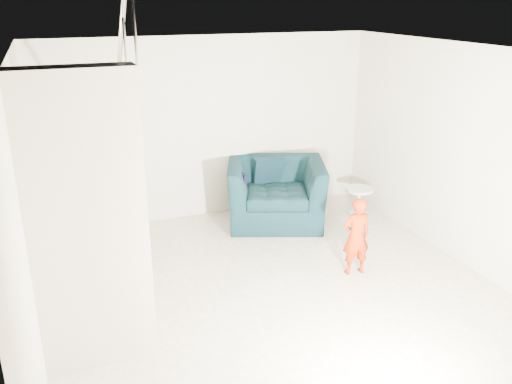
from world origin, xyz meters
TOP-DOWN VIEW (x-y plane):
  - floor at (0.00, 0.00)m, footprint 5.50×5.50m
  - ceiling at (0.00, 0.00)m, footprint 5.50×5.50m
  - back_wall at (0.00, 2.75)m, footprint 5.00×0.00m
  - front_wall at (0.00, -2.75)m, footprint 5.00×0.00m
  - left_wall at (-2.50, 0.00)m, footprint 0.00×5.50m
  - right_wall at (2.50, 0.00)m, footprint 0.00×5.50m
  - armchair at (0.81, 2.09)m, footprint 1.75×1.64m
  - toddler at (1.07, 0.24)m, footprint 0.37×0.26m
  - side_table at (2.11, 1.87)m, footprint 0.43×0.43m
  - staircase at (-2.00, 0.55)m, footprint 1.02×3.03m
  - cushion at (0.81, 2.41)m, footprint 0.45×0.22m
  - throw at (0.25, 2.12)m, footprint 0.05×0.50m
  - phone at (1.14, 0.23)m, footprint 0.03×0.05m

SIDE VIEW (x-z plane):
  - floor at x=0.00m, z-range 0.00..0.00m
  - side_table at x=2.11m, z-range 0.07..0.50m
  - armchair at x=0.81m, z-range 0.00..0.91m
  - toddler at x=1.07m, z-range 0.00..0.98m
  - throw at x=0.25m, z-range 0.30..0.85m
  - cushion at x=0.81m, z-range 0.48..0.93m
  - phone at x=1.14m, z-range 0.80..0.90m
  - staircase at x=-2.00m, z-range -0.86..2.76m
  - left_wall at x=-2.50m, z-range -1.40..4.10m
  - right_wall at x=2.50m, z-range -1.40..4.10m
  - back_wall at x=0.00m, z-range -1.15..3.85m
  - front_wall at x=0.00m, z-range -1.15..3.85m
  - ceiling at x=0.00m, z-range 2.70..2.70m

